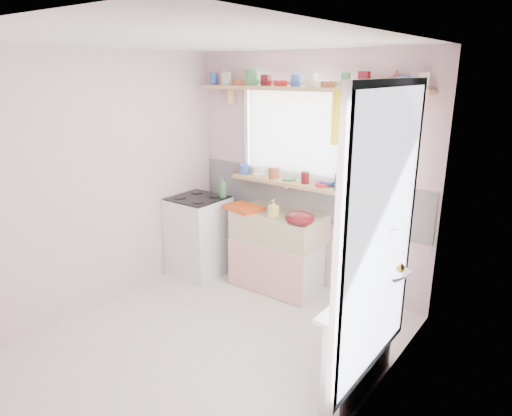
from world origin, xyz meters
The scene contains 19 objects.
room centered at (0.66, 0.86, 1.37)m, with size 3.20×3.20×3.20m.
sink_unit centered at (-0.15, 1.29, 0.43)m, with size 0.95×0.65×1.11m.
cooker centered at (-1.10, 1.05, 0.46)m, with size 0.58×0.58×0.93m.
radiator_ledge centered at (1.30, 0.20, 0.40)m, with size 0.22×0.95×0.78m.
windowsill centered at (-0.15, 1.48, 1.14)m, with size 1.40×0.22×0.04m, color #DAB26F.
pine_shelf centered at (0.00, 1.47, 2.12)m, with size 2.52×0.24×0.04m, color #DAB26F.
shelf_crockery centered at (0.00, 1.47, 2.20)m, with size 2.47×0.11×0.12m.
sill_crockery centered at (-0.17, 1.48, 1.22)m, with size 1.35×0.11×0.12m.
dish_tray centered at (-0.53, 1.16, 0.87)m, with size 0.39×0.29×0.04m, color #D34212.
colander centered at (0.22, 1.10, 0.92)m, with size 0.29×0.29×0.13m, color #5B0F13.
jade_plant centered at (1.21, 0.51, 1.08)m, with size 0.55×0.47×0.61m, color #296026.
fruit_bowl centered at (1.33, 0.60, 0.81)m, with size 0.29×0.29×0.07m, color silver.
herb_pot centered at (1.33, 0.03, 0.88)m, with size 0.11×0.07×0.20m, color #376327.
soap_bottle_sink centered at (-0.11, 1.14, 0.94)m, with size 0.08×0.08×0.18m, color #F9F56F.
sill_cup centered at (-0.63, 1.54, 1.20)m, with size 0.11×0.11×0.09m, color beige.
sill_bowl centered at (0.28, 1.54, 1.19)m, with size 0.17×0.17×0.05m, color #3357A8.
shelf_vase centered at (0.91, 1.53, 2.22)m, with size 0.15×0.15×0.15m, color #9B492F.
cooker_bottle centered at (-0.88, 1.23, 1.03)m, with size 0.09×0.09×0.23m, color #3A7441.
fruit centered at (1.34, 0.61, 0.87)m, with size 0.20×0.14×0.10m.
Camera 1 is at (2.41, -2.55, 2.29)m, focal length 32.00 mm.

